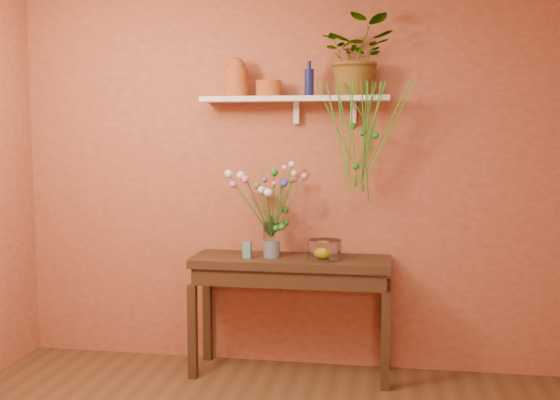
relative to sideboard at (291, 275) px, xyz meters
The scene contains 13 objects.
room 1.87m from the sideboard, 91.40° to the right, with size 4.04×4.04×2.70m.
sideboard is the anchor object (origin of this frame).
wall_shelf 1.21m from the sideboard, 81.34° to the left, with size 1.30×0.24×0.19m.
terracotta_jug 1.42m from the sideboard, 167.64° to the left, with size 0.19×0.19×0.27m.
terracotta_pot 1.30m from the sideboard, 148.42° to the left, with size 0.18×0.18×0.11m, color #A2451C.
blue_bottle 1.33m from the sideboard, 38.76° to the left, with size 0.07×0.07×0.24m.
spider_plant 1.56m from the sideboard, 16.19° to the left, with size 0.48×0.41×0.53m, color #24721D.
plant_fronds 1.07m from the sideboard, ahead, with size 0.66×0.39×0.79m.
glass_vase 0.26m from the sideboard, behind, with size 0.12×0.12×0.24m.
bouquet 0.59m from the sideboard, behind, with size 0.59×0.44×0.52m.
glass_bowl 0.30m from the sideboard, ahead, with size 0.22×0.22×0.13m.
lemon 0.28m from the sideboard, ahead, with size 0.08×0.08×0.08m, color yellow.
carton 0.35m from the sideboard, 166.68° to the right, with size 0.06×0.04×0.11m, color teal.
Camera 1 is at (0.69, -2.68, 1.69)m, focal length 42.24 mm.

